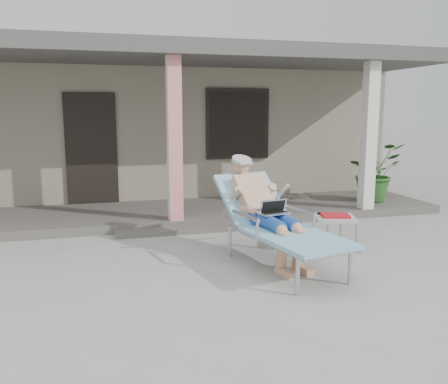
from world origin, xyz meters
name	(u,v)px	position (x,y,z in m)	size (l,w,h in m)	color
ground	(205,270)	(0.00, 0.00, 0.00)	(60.00, 60.00, 0.00)	#9E9E99
house	(146,121)	(0.00, 6.50, 1.67)	(10.40, 5.40, 3.30)	gray
porch_deck	(168,213)	(0.00, 3.00, 0.07)	(10.00, 2.00, 0.15)	#605B56
porch_overhang	(166,59)	(0.00, 2.95, 2.79)	(10.00, 2.30, 2.85)	silver
porch_step	(179,231)	(0.00, 1.85, 0.04)	(2.00, 0.30, 0.07)	#605B56
lounger	(271,195)	(0.88, 0.10, 0.87)	(1.24, 2.25, 1.41)	#B7B7BC
side_table	(335,220)	(1.97, 0.45, 0.41)	(0.68, 0.68, 0.49)	#AEAEA9
potted_palm	(374,172)	(4.06, 2.80, 0.72)	(1.03, 0.89, 1.15)	#26591E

